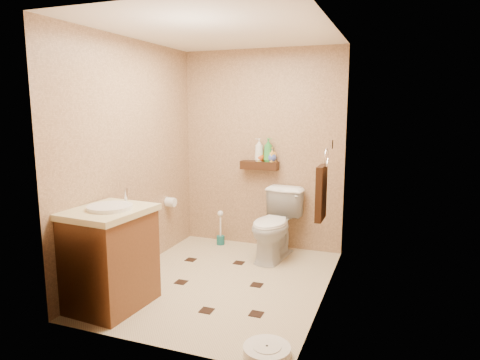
% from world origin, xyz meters
% --- Properties ---
extents(ground, '(2.50, 2.50, 0.00)m').
position_xyz_m(ground, '(0.00, 0.00, 0.00)').
color(ground, beige).
rests_on(ground, ground).
extents(wall_back, '(2.00, 0.04, 2.40)m').
position_xyz_m(wall_back, '(0.00, 1.25, 1.20)').
color(wall_back, tan).
rests_on(wall_back, ground).
extents(wall_front, '(2.00, 0.04, 2.40)m').
position_xyz_m(wall_front, '(0.00, -1.25, 1.20)').
color(wall_front, tan).
rests_on(wall_front, ground).
extents(wall_left, '(0.04, 2.50, 2.40)m').
position_xyz_m(wall_left, '(-1.00, 0.00, 1.20)').
color(wall_left, tan).
rests_on(wall_left, ground).
extents(wall_right, '(0.04, 2.50, 2.40)m').
position_xyz_m(wall_right, '(1.00, 0.00, 1.20)').
color(wall_right, tan).
rests_on(wall_right, ground).
extents(ceiling, '(2.00, 2.50, 0.02)m').
position_xyz_m(ceiling, '(0.00, 0.00, 2.40)').
color(ceiling, white).
rests_on(ceiling, wall_back).
extents(wall_shelf, '(0.46, 0.14, 0.10)m').
position_xyz_m(wall_shelf, '(0.00, 1.17, 1.02)').
color(wall_shelf, '#39190F').
rests_on(wall_shelf, wall_back).
extents(floor_accents, '(1.22, 1.27, 0.01)m').
position_xyz_m(floor_accents, '(0.00, -0.05, 0.00)').
color(floor_accents, black).
rests_on(floor_accents, ground).
extents(toilet, '(0.53, 0.82, 0.79)m').
position_xyz_m(toilet, '(0.30, 0.83, 0.39)').
color(toilet, white).
rests_on(toilet, ground).
extents(vanity, '(0.64, 0.76, 1.01)m').
position_xyz_m(vanity, '(-0.70, -0.81, 0.45)').
color(vanity, brown).
rests_on(vanity, ground).
extents(bathroom_scale, '(0.45, 0.45, 0.07)m').
position_xyz_m(bathroom_scale, '(0.79, -1.07, 0.03)').
color(bathroom_scale, white).
rests_on(bathroom_scale, ground).
extents(toilet_brush, '(0.10, 0.10, 0.44)m').
position_xyz_m(toilet_brush, '(-0.48, 1.07, 0.15)').
color(toilet_brush, '#186361').
rests_on(toilet_brush, ground).
extents(towel_ring, '(0.12, 0.30, 0.76)m').
position_xyz_m(towel_ring, '(0.91, 0.25, 0.95)').
color(towel_ring, silver).
rests_on(towel_ring, wall_right).
extents(toilet_paper, '(0.12, 0.11, 0.12)m').
position_xyz_m(toilet_paper, '(-0.94, 0.65, 0.60)').
color(toilet_paper, white).
rests_on(toilet_paper, wall_left).
extents(bottle_a, '(0.15, 0.15, 0.28)m').
position_xyz_m(bottle_a, '(-0.01, 1.17, 1.21)').
color(bottle_a, silver).
rests_on(bottle_a, wall_shelf).
extents(bottle_b, '(0.10, 0.10, 0.16)m').
position_xyz_m(bottle_b, '(-0.00, 1.17, 1.15)').
color(bottle_b, yellow).
rests_on(bottle_b, wall_shelf).
extents(bottle_c, '(0.13, 0.13, 0.14)m').
position_xyz_m(bottle_c, '(0.01, 1.17, 1.14)').
color(bottle_c, '#BD4A16').
rests_on(bottle_c, wall_shelf).
extents(bottle_d, '(0.15, 0.15, 0.28)m').
position_xyz_m(bottle_d, '(0.11, 1.17, 1.21)').
color(bottle_d, green).
rests_on(bottle_d, wall_shelf).
extents(bottle_e, '(0.11, 0.11, 0.18)m').
position_xyz_m(bottle_e, '(0.15, 1.17, 1.16)').
color(bottle_e, '#FCC354').
rests_on(bottle_e, wall_shelf).
extents(bottle_f, '(0.14, 0.14, 0.15)m').
position_xyz_m(bottle_f, '(0.15, 1.17, 1.15)').
color(bottle_f, '#4358A9').
rests_on(bottle_f, wall_shelf).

